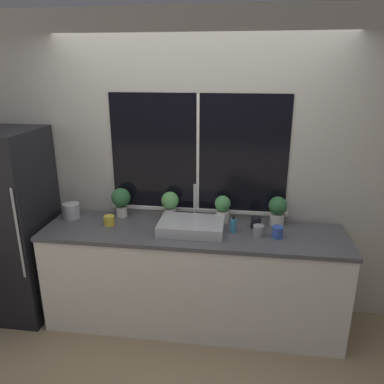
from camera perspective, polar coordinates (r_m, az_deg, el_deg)
The scene contains 16 objects.
ground_plane at distance 3.42m, azimuth -0.65°, elevation -22.13°, with size 14.00×14.00×0.00m, color #937F60.
wall_back at distance 3.39m, azimuth 0.97°, elevation 3.47°, with size 8.00×0.09×2.70m.
wall_left at distance 4.96m, azimuth -25.45°, elevation 6.53°, with size 0.06×7.00×2.70m.
counter at distance 3.40m, azimuth 0.10°, elevation -12.96°, with size 2.58×0.63×0.91m.
refrigerator at distance 3.79m, azimuth -26.12°, elevation -4.55°, with size 0.69×0.68×1.73m.
sink at distance 3.17m, azimuth -0.09°, elevation -5.16°, with size 0.54×0.43×0.35m.
potted_plant_far_left at distance 3.49m, azimuth -10.77°, elevation -1.17°, with size 0.17×0.17×0.27m.
potted_plant_center_left at distance 3.38m, azimuth -3.37°, elevation -1.72°, with size 0.16×0.16×0.26m.
potted_plant_center_right at distance 3.33m, azimuth 4.68°, elevation -2.48°, with size 0.14×0.14×0.25m.
potted_plant_far_right at distance 3.34m, azimuth 12.91°, elevation -2.60°, with size 0.16×0.16×0.26m.
soap_bottle at distance 3.16m, azimuth 6.31°, elevation -5.06°, with size 0.05×0.05×0.15m.
mug_yellow at distance 3.36m, azimuth -12.50°, elevation -4.26°, with size 0.09×0.09×0.09m.
mug_grey at distance 3.13m, azimuth 10.09°, elevation -5.83°, with size 0.09×0.09×0.09m.
mug_black at distance 3.28m, azimuth 9.70°, elevation -4.62°, with size 0.09×0.09×0.10m.
mug_blue at distance 3.13m, azimuth 12.90°, elevation -5.98°, with size 0.09×0.09×0.10m.
kettle at distance 3.61m, azimuth -17.91°, elevation -2.64°, with size 0.15×0.15×0.15m.
Camera 1 is at (0.39, -2.57, 2.23)m, focal length 35.00 mm.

